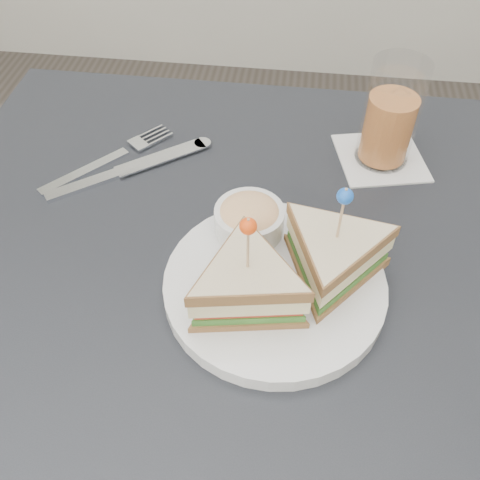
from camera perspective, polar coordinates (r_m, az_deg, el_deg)
name	(u,v)px	position (r m, az deg, el deg)	size (l,w,h in m)	color
table	(231,314)	(0.67, -0.97, -7.86)	(0.80, 0.80, 0.75)	black
plate_meal	(283,268)	(0.56, 4.58, -2.98)	(0.31, 0.31, 0.14)	silver
cutlery_fork	(114,156)	(0.77, -13.30, 8.67)	(0.15, 0.17, 0.01)	silver
cutlery_knife	(124,171)	(0.74, -12.23, 7.24)	(0.20, 0.16, 0.01)	silver
drink_set	(390,120)	(0.74, 15.68, 12.26)	(0.14, 0.14, 0.15)	silver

